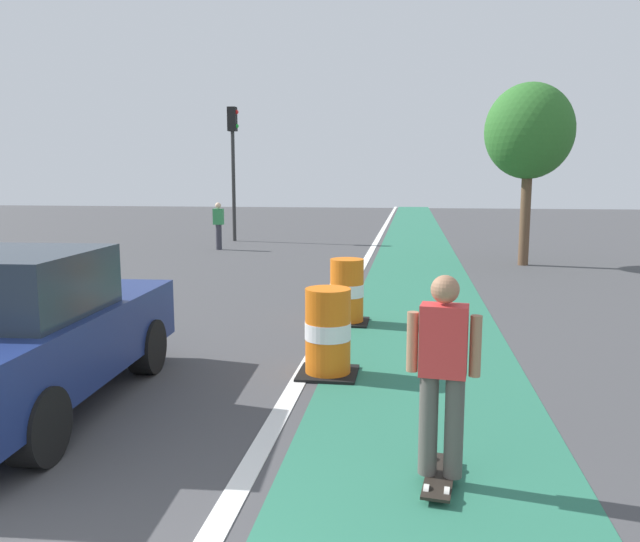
{
  "coord_description": "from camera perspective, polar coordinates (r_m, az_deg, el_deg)",
  "views": [
    {
      "loc": [
        2.2,
        -2.28,
        2.42
      ],
      "look_at": [
        0.92,
        6.49,
        1.1
      ],
      "focal_mm": 35.07,
      "sensor_mm": 36.0,
      "label": 1
    }
  ],
  "objects": [
    {
      "name": "street_tree_sidewalk",
      "position": [
        18.39,
        18.55,
        11.92
      ],
      "size": [
        2.4,
        2.4,
        5.0
      ],
      "color": "brown",
      "rests_on": "ground"
    },
    {
      "name": "traffic_light_corner",
      "position": [
        24.55,
        -7.94,
        10.9
      ],
      "size": [
        0.41,
        0.32,
        5.1
      ],
      "color": "#2D2D2D",
      "rests_on": "ground"
    },
    {
      "name": "traffic_barrel_front",
      "position": [
        7.72,
        0.73,
        -5.69
      ],
      "size": [
        0.73,
        0.73,
        1.09
      ],
      "color": "orange",
      "rests_on": "ground"
    },
    {
      "name": "traffic_barrel_mid",
      "position": [
        10.47,
        2.46,
        -1.93
      ],
      "size": [
        0.73,
        0.73,
        1.09
      ],
      "color": "orange",
      "rests_on": "ground"
    },
    {
      "name": "skateboarder_on_lane",
      "position": [
        5.01,
        11.13,
        -9.19
      ],
      "size": [
        0.57,
        0.82,
        1.69
      ],
      "color": "black",
      "rests_on": "ground"
    },
    {
      "name": "pedestrian_crossing",
      "position": [
        21.62,
        -9.24,
        4.22
      ],
      "size": [
        0.34,
        0.2,
        1.61
      ],
      "color": "#33333D",
      "rests_on": "ground"
    },
    {
      "name": "parked_sedan_nearest",
      "position": [
        7.21,
        -25.57,
        -5.09
      ],
      "size": [
        2.09,
        4.19,
        1.7
      ],
      "color": "navy",
      "rests_on": "ground"
    },
    {
      "name": "bike_lane_strip",
      "position": [
        14.48,
        8.96,
        -1.25
      ],
      "size": [
        2.5,
        80.0,
        0.01
      ],
      "primitive_type": "cube",
      "color": "#286B51",
      "rests_on": "ground"
    },
    {
      "name": "lane_divider_stripe",
      "position": [
        14.54,
        3.03,
        -1.11
      ],
      "size": [
        0.2,
        80.0,
        0.01
      ],
      "primitive_type": "cube",
      "color": "silver",
      "rests_on": "ground"
    }
  ]
}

